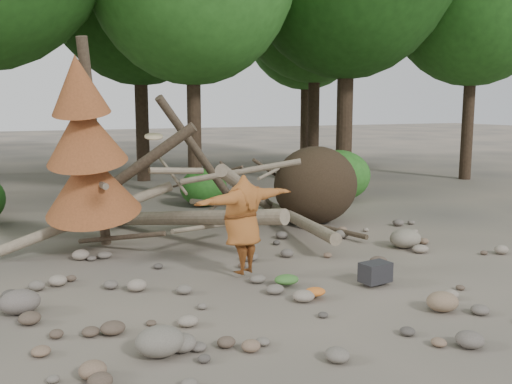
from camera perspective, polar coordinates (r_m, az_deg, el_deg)
name	(u,v)px	position (r m, az deg, el deg)	size (l,w,h in m)	color
ground	(310,284)	(9.87, 5.39, -9.17)	(120.00, 120.00, 0.00)	#514C44
deadfall_pile	(297,188)	(14.23, 4.08, 0.37)	(8.55, 5.24, 3.30)	#332619
dead_conifer	(87,152)	(11.65, -16.55, 3.88)	(2.06, 2.16, 4.35)	#4C3F30
bush_mid	(204,188)	(17.04, -5.27, 0.44)	(1.40, 1.40, 1.12)	#26621C
bush_right	(338,175)	(18.11, 8.24, 1.65)	(2.00, 2.00, 1.60)	#2F7424
frisbee_thrower	(243,224)	(9.99, -1.36, -3.22)	(2.79, 1.20, 2.50)	#955121
backpack	(375,276)	(9.94, 11.84, -8.19)	(0.50, 0.34, 0.34)	black
cloth_green	(287,282)	(9.68, 3.07, -9.02)	(0.42, 0.35, 0.16)	#386A2A
cloth_orange	(315,295)	(9.17, 5.91, -10.19)	(0.35, 0.28, 0.13)	#C66322
boulder_front_left	(160,341)	(7.28, -9.59, -14.50)	(0.61, 0.54, 0.36)	#6D675B
boulder_front_right	(442,302)	(9.03, 18.15, -10.37)	(0.48, 0.44, 0.29)	#816951
boulder_mid_right	(405,238)	(12.57, 14.71, -4.52)	(0.68, 0.61, 0.41)	gray
boulder_mid_left	(20,302)	(9.17, -22.56, -10.11)	(0.58, 0.53, 0.35)	#665D56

